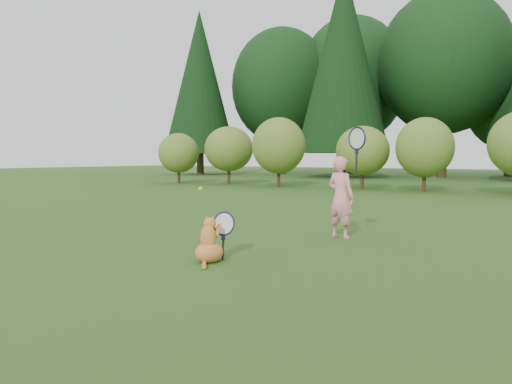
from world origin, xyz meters
The scene contains 6 objects.
ground centered at (0.00, 0.00, 0.00)m, with size 100.00×100.00×0.00m, color #255116.
shrub_row centered at (0.00, 13.00, 1.40)m, with size 28.00×3.00×2.80m, color #526920, non-canonical shape.
woodland_backdrop centered at (0.00, 23.00, 7.50)m, with size 48.00×10.00×15.00m, color black, non-canonical shape.
child centered at (1.37, 1.40, 0.66)m, with size 0.72×0.41×1.88m.
cat centered at (0.77, -1.07, 0.28)m, with size 0.47×0.84×0.73m.
tennis_ball centered at (-1.10, 1.03, 0.69)m, with size 0.08×0.08×0.08m.
Camera 1 is at (4.43, -5.67, 1.24)m, focal length 35.00 mm.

